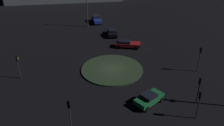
# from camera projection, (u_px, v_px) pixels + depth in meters

# --- Properties ---
(ground_plane) EXTENTS (114.21, 114.21, 0.00)m
(ground_plane) POSITION_uv_depth(u_px,v_px,m) (112.00, 70.00, 37.42)
(ground_plane) COLOR black
(roundabout_island) EXTENTS (9.65, 9.65, 0.20)m
(roundabout_island) POSITION_uv_depth(u_px,v_px,m) (112.00, 69.00, 37.37)
(roundabout_island) COLOR #2D4228
(roundabout_island) RESTS_ON ground_plane
(car_red) EXTENTS (4.67, 2.63, 1.37)m
(car_red) POSITION_uv_depth(u_px,v_px,m) (127.00, 44.00, 44.34)
(car_red) COLOR red
(car_red) RESTS_ON ground_plane
(car_green) EXTENTS (4.16, 3.93, 1.44)m
(car_green) POSITION_uv_depth(u_px,v_px,m) (149.00, 98.00, 29.72)
(car_green) COLOR #1E7238
(car_green) RESTS_ON ground_plane
(car_black) EXTENTS (2.05, 4.13, 1.39)m
(car_black) POSITION_uv_depth(u_px,v_px,m) (113.00, 32.00, 49.53)
(car_black) COLOR black
(car_black) RESTS_ON ground_plane
(car_blue) EXTENTS (2.73, 4.55, 1.50)m
(car_blue) POSITION_uv_depth(u_px,v_px,m) (97.00, 19.00, 56.81)
(car_blue) COLOR #1E38A5
(car_blue) RESTS_ON ground_plane
(traffic_light_south) EXTENTS (0.35, 0.39, 4.47)m
(traffic_light_south) POSITION_uv_depth(u_px,v_px,m) (70.00, 111.00, 23.95)
(traffic_light_south) COLOR #2D2D2D
(traffic_light_south) RESTS_ON ground_plane
(traffic_light_southeast) EXTENTS (0.38, 0.39, 3.72)m
(traffic_light_southeast) POSITION_uv_depth(u_px,v_px,m) (199.00, 100.00, 26.35)
(traffic_light_southeast) COLOR #2D2D2D
(traffic_light_southeast) RESTS_ON ground_plane
(traffic_light_east) EXTENTS (0.36, 0.31, 4.09)m
(traffic_light_east) POSITION_uv_depth(u_px,v_px,m) (200.00, 55.00, 35.56)
(traffic_light_east) COLOR #2D2D2D
(traffic_light_east) RESTS_ON ground_plane
(traffic_light_southeast_near) EXTENTS (0.39, 0.38, 3.71)m
(traffic_light_southeast_near) POSITION_uv_depth(u_px,v_px,m) (199.00, 85.00, 28.89)
(traffic_light_southeast_near) COLOR #2D2D2D
(traffic_light_southeast_near) RESTS_ON ground_plane
(traffic_light_west) EXTENTS (0.38, 0.33, 3.73)m
(traffic_light_west) POSITION_uv_depth(u_px,v_px,m) (18.00, 62.00, 33.94)
(traffic_light_west) COLOR #2D2D2D
(traffic_light_west) RESTS_ON ground_plane
(streetlamp_north) EXTENTS (0.45, 0.45, 7.99)m
(streetlamp_north) POSITION_uv_depth(u_px,v_px,m) (87.00, 6.00, 52.15)
(streetlamp_north) COLOR #4C4C51
(streetlamp_north) RESTS_ON ground_plane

